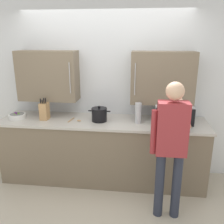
{
  "coord_description": "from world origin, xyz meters",
  "views": [
    {
      "loc": [
        0.54,
        -2.62,
        2.12
      ],
      "look_at": [
        0.15,
        0.65,
        1.1
      ],
      "focal_mm": 39.11,
      "sensor_mm": 36.0,
      "label": 1
    }
  ],
  "objects_px": {
    "fruit_bowl": "(17,116)",
    "knife_block": "(44,111)",
    "microwave_oven": "(172,114)",
    "person_figure": "(171,141)",
    "thermos_flask": "(138,113)",
    "stock_pot": "(99,115)",
    "wooden_spoon": "(75,120)"
  },
  "relations": [
    {
      "from": "thermos_flask",
      "to": "person_figure",
      "type": "bearing_deg",
      "value": -60.72
    },
    {
      "from": "microwave_oven",
      "to": "wooden_spoon",
      "type": "distance_m",
      "value": 1.39
    },
    {
      "from": "wooden_spoon",
      "to": "fruit_bowl",
      "type": "distance_m",
      "value": 0.89
    },
    {
      "from": "wooden_spoon",
      "to": "knife_block",
      "type": "distance_m",
      "value": 0.48
    },
    {
      "from": "wooden_spoon",
      "to": "fruit_bowl",
      "type": "relative_size",
      "value": 0.77
    },
    {
      "from": "microwave_oven",
      "to": "fruit_bowl",
      "type": "distance_m",
      "value": 2.27
    },
    {
      "from": "microwave_oven",
      "to": "thermos_flask",
      "type": "height_order",
      "value": "thermos_flask"
    },
    {
      "from": "wooden_spoon",
      "to": "thermos_flask",
      "type": "relative_size",
      "value": 0.66
    },
    {
      "from": "person_figure",
      "to": "thermos_flask",
      "type": "bearing_deg",
      "value": 119.28
    },
    {
      "from": "knife_block",
      "to": "person_figure",
      "type": "bearing_deg",
      "value": -21.39
    },
    {
      "from": "fruit_bowl",
      "to": "thermos_flask",
      "type": "bearing_deg",
      "value": 0.51
    },
    {
      "from": "knife_block",
      "to": "fruit_bowl",
      "type": "bearing_deg",
      "value": -177.57
    },
    {
      "from": "wooden_spoon",
      "to": "knife_block",
      "type": "xyz_separation_m",
      "value": [
        -0.47,
        0.02,
        0.12
      ]
    },
    {
      "from": "thermos_flask",
      "to": "person_figure",
      "type": "height_order",
      "value": "person_figure"
    },
    {
      "from": "stock_pot",
      "to": "fruit_bowl",
      "type": "distance_m",
      "value": 1.24
    },
    {
      "from": "microwave_oven",
      "to": "wooden_spoon",
      "type": "height_order",
      "value": "microwave_oven"
    },
    {
      "from": "microwave_oven",
      "to": "person_figure",
      "type": "relative_size",
      "value": 0.31
    },
    {
      "from": "microwave_oven",
      "to": "knife_block",
      "type": "xyz_separation_m",
      "value": [
        -1.84,
        -0.08,
        -0.0
      ]
    },
    {
      "from": "person_figure",
      "to": "fruit_bowl",
      "type": "bearing_deg",
      "value": 162.92
    },
    {
      "from": "fruit_bowl",
      "to": "knife_block",
      "type": "bearing_deg",
      "value": 2.43
    },
    {
      "from": "stock_pot",
      "to": "person_figure",
      "type": "xyz_separation_m",
      "value": [
        0.94,
        -0.7,
        -0.05
      ]
    },
    {
      "from": "microwave_oven",
      "to": "knife_block",
      "type": "height_order",
      "value": "knife_block"
    },
    {
      "from": "knife_block",
      "to": "person_figure",
      "type": "height_order",
      "value": "person_figure"
    },
    {
      "from": "microwave_oven",
      "to": "person_figure",
      "type": "xyz_separation_m",
      "value": [
        -0.09,
        -0.77,
        -0.08
      ]
    },
    {
      "from": "knife_block",
      "to": "fruit_bowl",
      "type": "height_order",
      "value": "knife_block"
    },
    {
      "from": "microwave_oven",
      "to": "knife_block",
      "type": "distance_m",
      "value": 1.84
    },
    {
      "from": "thermos_flask",
      "to": "knife_block",
      "type": "bearing_deg",
      "value": 179.92
    },
    {
      "from": "microwave_oven",
      "to": "stock_pot",
      "type": "bearing_deg",
      "value": -176.29
    },
    {
      "from": "microwave_oven",
      "to": "wooden_spoon",
      "type": "xyz_separation_m",
      "value": [
        -1.38,
        -0.11,
        -0.12
      ]
    },
    {
      "from": "microwave_oven",
      "to": "fruit_bowl",
      "type": "bearing_deg",
      "value": -177.46
    },
    {
      "from": "knife_block",
      "to": "fruit_bowl",
      "type": "distance_m",
      "value": 0.43
    },
    {
      "from": "wooden_spoon",
      "to": "thermos_flask",
      "type": "bearing_deg",
      "value": 1.33
    }
  ]
}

